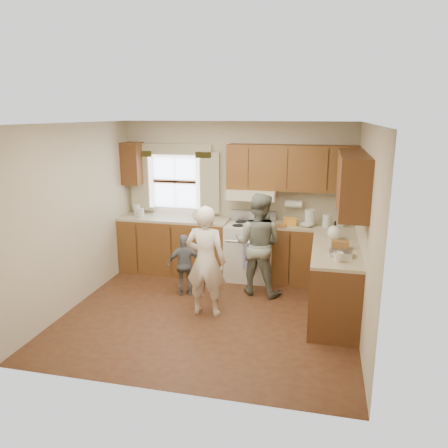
% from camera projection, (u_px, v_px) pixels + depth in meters
% --- Properties ---
extents(room, '(3.80, 3.80, 3.80)m').
position_uv_depth(room, '(209.00, 223.00, 5.57)').
color(room, '#422114').
rests_on(room, ground).
extents(kitchen_fixtures, '(3.80, 2.25, 2.15)m').
position_uv_depth(kitchen_fixtures, '(267.00, 235.00, 6.56)').
color(kitchen_fixtures, '#43260E').
rests_on(kitchen_fixtures, ground).
extents(stove, '(0.76, 0.67, 1.07)m').
position_uv_depth(stove, '(250.00, 250.00, 7.06)').
color(stove, silver).
rests_on(stove, ground).
extents(woman_left, '(0.56, 0.38, 1.49)m').
position_uv_depth(woman_left, '(206.00, 261.00, 5.69)').
color(woman_left, silver).
rests_on(woman_left, ground).
extents(woman_right, '(0.83, 0.70, 1.52)m').
position_uv_depth(woman_right, '(258.00, 244.00, 6.39)').
color(woman_right, '#284337').
rests_on(woman_right, ground).
extents(child, '(0.58, 0.40, 0.92)m').
position_uv_depth(child, '(185.00, 265.00, 6.40)').
color(child, slate).
rests_on(child, ground).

